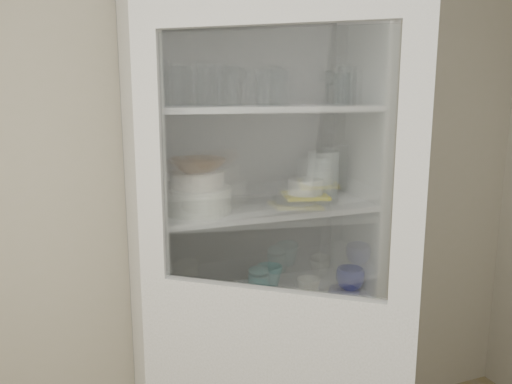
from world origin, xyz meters
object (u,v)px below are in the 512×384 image
object	(u,v)px
goblet_1	(238,84)
plate_stack_back	(172,194)
yellow_trivet	(305,195)
mug_white	(308,289)
goblet_2	(275,83)
cupboard_door	(270,355)
goblet_0	(156,81)
mug_blue	(350,279)
terracotta_bowl	(197,165)
glass_platter	(305,199)
teal_jar	(259,282)
pantry_cabinet	(251,273)
plate_stack_front	(198,200)
cream_dish	(209,383)
cream_bowl	(198,179)
tin_box	(302,369)
measuring_cups	(182,308)
white_ramekin	(306,186)
grey_bowl_stack	(323,174)
goblet_3	(327,86)
mug_teal	(269,277)
white_canister	(164,295)

from	to	relation	value
goblet_1	plate_stack_back	distance (m)	0.53
yellow_trivet	mug_white	xyz separation A→B (m)	(-0.03, -0.11, -0.38)
goblet_2	cupboard_door	bearing A→B (deg)	-114.29
goblet_0	mug_blue	size ratio (longest dim) A/B	1.55
mug_white	goblet_1	bearing A→B (deg)	141.15
terracotta_bowl	yellow_trivet	bearing A→B (deg)	5.93
glass_platter	yellow_trivet	bearing A→B (deg)	0.00
goblet_2	teal_jar	xyz separation A→B (m)	(-0.12, -0.11, -0.84)
pantry_cabinet	plate_stack_front	size ratio (longest dim) A/B	8.31
cupboard_door	cream_dish	world-z (taller)	cupboard_door
cream_bowl	tin_box	distance (m)	1.01
measuring_cups	goblet_0	bearing A→B (deg)	103.42
goblet_2	terracotta_bowl	world-z (taller)	goblet_2
plate_stack_back	white_ramekin	size ratio (longest dim) A/B	1.55
grey_bowl_stack	teal_jar	bearing A→B (deg)	-174.95
goblet_3	mug_teal	distance (m)	0.88
white_canister	cream_bowl	bearing A→B (deg)	-27.97
terracotta_bowl	grey_bowl_stack	distance (m)	0.60
pantry_cabinet	goblet_2	distance (m)	0.83
white_canister	mug_white	bearing A→B (deg)	-12.38
glass_platter	mug_white	distance (m)	0.38
goblet_0	cupboard_door	bearing A→B (deg)	-69.01
plate_stack_front	mug_blue	distance (m)	0.78
cream_bowl	tin_box	world-z (taller)	cream_bowl
cupboard_door	plate_stack_front	size ratio (longest dim) A/B	7.91
goblet_2	yellow_trivet	distance (m)	0.50
cupboard_door	measuring_cups	world-z (taller)	cupboard_door
goblet_1	grey_bowl_stack	world-z (taller)	goblet_1
glass_platter	grey_bowl_stack	distance (m)	0.15
teal_jar	tin_box	xyz separation A→B (m)	(0.19, -0.05, -0.42)
yellow_trivet	mug_teal	xyz separation A→B (m)	(-0.14, 0.06, -0.37)
mug_teal	mug_white	xyz separation A→B (m)	(0.11, -0.17, -0.01)
white_ramekin	mug_blue	world-z (taller)	white_ramekin
cream_bowl	cream_dish	size ratio (longest dim) A/B	0.95
goblet_2	grey_bowl_stack	world-z (taller)	goblet_2
plate_stack_front	white_ramekin	size ratio (longest dim) A/B	1.69
goblet_1	measuring_cups	world-z (taller)	goblet_1
glass_platter	mug_white	size ratio (longest dim) A/B	2.85
cupboard_door	white_canister	world-z (taller)	cupboard_door
goblet_3	cream_dish	distance (m)	1.38
goblet_0	goblet_3	xyz separation A→B (m)	(0.74, -0.02, -0.01)
cream_bowl	white_ramekin	size ratio (longest dim) A/B	1.32
yellow_trivet	mug_teal	distance (m)	0.40
goblet_3	cream_dish	bearing A→B (deg)	-172.29
goblet_2	mug_white	size ratio (longest dim) A/B	1.86
cupboard_door	mug_teal	xyz separation A→B (m)	(0.22, 0.55, 0.04)
mug_white	goblet_0	bearing A→B (deg)	165.95
goblet_0	glass_platter	world-z (taller)	goblet_0
terracotta_bowl	mug_white	distance (m)	0.70
yellow_trivet	tin_box	world-z (taller)	yellow_trivet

